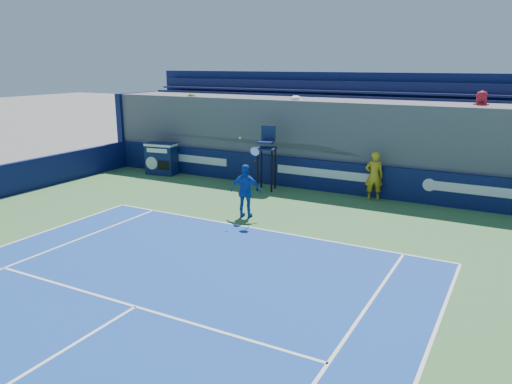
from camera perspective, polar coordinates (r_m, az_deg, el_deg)
The scene contains 6 objects.
ball_person at distance 18.21m, azimuth 13.34°, elevation 1.79°, with size 0.64×0.42×1.76m, color gold.
back_hoarding at distance 19.21m, azimuth 8.01°, elevation 1.81°, with size 20.40×0.21×1.20m.
match_clock at distance 22.35m, azimuth -10.75°, elevation 3.86°, with size 1.41×0.90×1.40m.
umpire_chair at distance 19.10m, azimuth 1.23°, elevation 4.71°, with size 0.83×0.83×2.48m.
tennis_player at distance 15.70m, azimuth -1.15°, elevation 0.11°, with size 1.07×0.61×2.57m.
stadium_seating at distance 20.89m, azimuth 10.15°, elevation 6.20°, with size 21.00×4.05×4.40m.
Camera 1 is at (6.51, -0.48, 4.79)m, focal length 35.00 mm.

